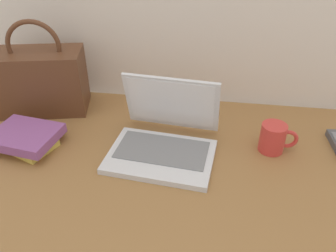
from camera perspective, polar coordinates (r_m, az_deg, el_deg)
desk at (r=1.02m, az=1.23°, el=-6.42°), size 1.60×0.76×0.03m
laptop at (r=1.03m, az=-0.55°, el=-1.80°), size 0.33×0.31×0.21m
coffee_mug at (r=1.07m, az=17.40°, el=-1.87°), size 0.11×0.08×0.09m
handbag at (r=1.29m, az=-20.57°, el=7.30°), size 0.33×0.22×0.33m
book_stack at (r=1.14m, az=-22.86°, el=-1.92°), size 0.22×0.18×0.06m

